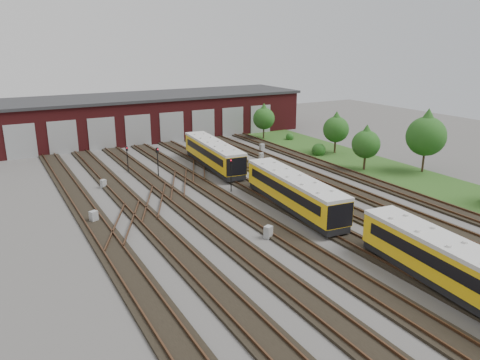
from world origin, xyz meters
TOP-DOWN VIEW (x-y plane):
  - ground at (0.00, 0.00)m, footprint 120.00×120.00m
  - track_network at (-0.17, 0.59)m, footprint 30.40×70.00m
  - maintenance_shed at (-0.01, 39.97)m, footprint 51.00×12.50m
  - grass_verge at (19.00, 10.00)m, footprint 8.00×55.00m
  - metro_train at (2.00, 2.25)m, footprint 3.67×45.74m
  - signal_mast_0 at (-4.93, 17.67)m, footprint 0.32×0.31m
  - signal_mast_1 at (-7.20, 21.35)m, footprint 0.25×0.23m
  - signal_mast_2 at (3.34, 21.28)m, footprint 0.27×0.26m
  - signal_mast_3 at (-0.28, 9.61)m, footprint 0.29×0.27m
  - relay_cabinet_0 at (-13.95, 7.91)m, footprint 0.73×0.68m
  - relay_cabinet_1 at (-11.03, 16.91)m, footprint 0.64×0.60m
  - relay_cabinet_2 at (-3.14, -1.73)m, footprint 0.72×0.67m
  - relay_cabinet_3 at (9.01, 19.04)m, footprint 0.53×0.45m
  - relay_cabinet_4 at (11.51, 22.97)m, footprint 0.63×0.54m
  - tree_0 at (16.00, 29.76)m, footprint 3.24×3.24m
  - tree_1 at (19.30, 17.29)m, footprint 3.36×3.36m
  - tree_2 at (21.98, 5.34)m, footprint 4.36×4.36m
  - tree_3 at (16.86, 9.22)m, footprint 3.20×3.20m
  - bush_1 at (16.78, 17.49)m, footprint 1.79×1.79m
  - bush_2 at (19.04, 27.25)m, footprint 1.16×1.16m

SIDE VIEW (x-z plane):
  - ground at x=0.00m, z-range 0.00..0.00m
  - grass_verge at x=19.00m, z-range 0.00..0.05m
  - track_network at x=-0.17m, z-range -0.06..0.27m
  - relay_cabinet_3 at x=9.01m, z-range 0.00..0.85m
  - relay_cabinet_1 at x=-11.03m, z-range 0.00..0.86m
  - relay_cabinet_2 at x=-3.14m, z-range 0.00..0.97m
  - relay_cabinet_4 at x=11.51m, z-range 0.00..0.98m
  - relay_cabinet_0 at x=-13.95m, z-range 0.00..0.98m
  - bush_2 at x=19.04m, z-range 0.00..1.16m
  - bush_1 at x=16.78m, z-range 0.00..1.79m
  - signal_mast_2 at x=3.34m, z-range 0.40..3.13m
  - metro_train at x=2.00m, z-range 0.36..3.17m
  - signal_mast_1 at x=-7.20m, z-range 0.42..3.41m
  - signal_mast_3 at x=-0.28m, z-range 0.46..3.81m
  - signal_mast_0 at x=-4.93m, z-range 0.48..3.81m
  - maintenance_shed at x=-0.01m, z-range 0.03..6.38m
  - tree_3 at x=16.86m, z-range 0.75..6.05m
  - tree_0 at x=16.00m, z-range 0.76..6.13m
  - tree_1 at x=19.30m, z-range 0.79..6.36m
  - tree_2 at x=21.98m, z-range 1.03..8.26m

